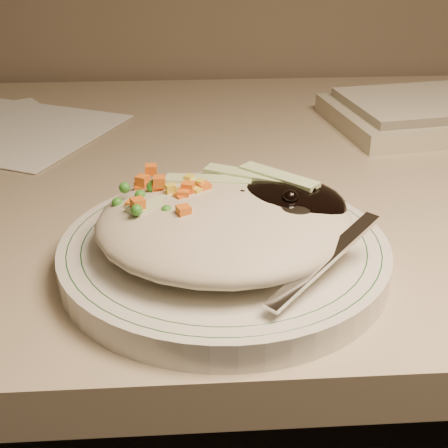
{
  "coord_description": "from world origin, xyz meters",
  "views": [
    {
      "loc": [
        -0.09,
        0.75,
        0.99
      ],
      "look_at": [
        -0.06,
        1.16,
        0.78
      ],
      "focal_mm": 50.0,
      "sensor_mm": 36.0,
      "label": 1
    }
  ],
  "objects": [
    {
      "name": "desk",
      "position": [
        0.0,
        1.38,
        0.54
      ],
      "size": [
        1.4,
        0.7,
        0.74
      ],
      "color": "tan",
      "rests_on": "ground"
    },
    {
      "name": "plate",
      "position": [
        -0.06,
        1.16,
        0.75
      ],
      "size": [
        0.25,
        0.25,
        0.02
      ],
      "primitive_type": "cylinder",
      "color": "silver",
      "rests_on": "desk"
    },
    {
      "name": "plate_rim",
      "position": [
        -0.06,
        1.16,
        0.76
      ],
      "size": [
        0.24,
        0.24,
        0.0
      ],
      "color": "#144723",
      "rests_on": "plate"
    },
    {
      "name": "meal",
      "position": [
        -0.06,
        1.16,
        0.78
      ],
      "size": [
        0.21,
        0.19,
        0.05
      ],
      "color": "#B2A890",
      "rests_on": "plate"
    }
  ]
}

